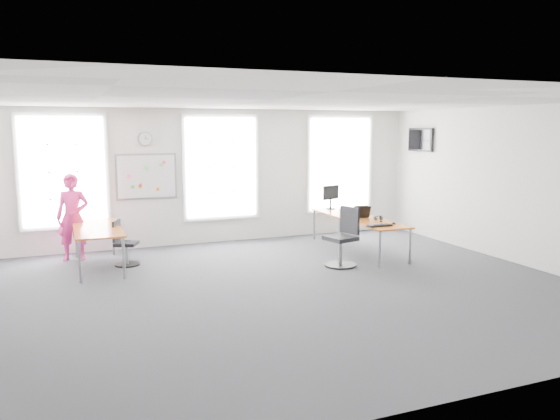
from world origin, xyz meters
name	(u,v)px	position (x,y,z in m)	size (l,w,h in m)	color
floor	(272,290)	(0.00, 0.00, 0.00)	(10.00, 10.00, 0.00)	#2A2B30
ceiling	(272,100)	(0.00, 0.00, 3.00)	(10.00, 10.00, 0.00)	white
wall_back	(208,177)	(0.00, 4.00, 1.50)	(10.00, 10.00, 0.00)	silver
wall_front	(433,250)	(0.00, -4.00, 1.50)	(10.00, 10.00, 0.00)	silver
wall_right	(517,185)	(5.00, 0.00, 1.50)	(10.00, 10.00, 0.00)	silver
window_left	(63,172)	(-3.00, 3.97, 1.70)	(1.60, 0.06, 2.20)	silver
window_mid	(221,167)	(0.30, 3.97, 1.70)	(1.60, 0.06, 2.20)	silver
window_right	(339,164)	(3.30, 3.97, 1.70)	(1.60, 0.06, 2.20)	silver
desk_right	(358,219)	(2.71, 2.02, 0.67)	(0.79, 2.95, 0.72)	#B7651D
desk_left	(97,231)	(-2.48, 2.56, 0.69)	(0.83, 2.07, 0.76)	#B7651D
chair_right	(343,240)	(1.81, 0.99, 0.49)	(0.61, 0.61, 1.11)	black
chair_left	(124,246)	(-2.02, 2.55, 0.38)	(0.52, 0.52, 0.87)	black
person	(73,217)	(-2.88, 3.35, 0.85)	(0.62, 0.41, 1.71)	#DD2778
whiteboard	(147,176)	(-1.35, 3.97, 1.55)	(1.20, 0.03, 0.90)	white
wall_clock	(145,139)	(-1.35, 3.97, 2.35)	(0.30, 0.30, 0.04)	gray
tv	(421,140)	(4.95, 3.00, 2.30)	(0.06, 0.90, 0.55)	black
keyboard	(380,226)	(2.56, 0.91, 0.73)	(0.49, 0.18, 0.02)	black
mouse	(394,223)	(2.92, 0.99, 0.74)	(0.08, 0.13, 0.05)	black
lens_cap	(381,222)	(2.85, 1.33, 0.72)	(0.06, 0.06, 0.01)	black
headphones	(378,218)	(2.89, 1.51, 0.76)	(0.16, 0.09, 0.10)	black
laptop_sleeve	(362,212)	(2.74, 1.88, 0.84)	(0.32, 0.18, 0.26)	black
paper_stack	(349,213)	(2.64, 2.26, 0.78)	(0.36, 0.27, 0.12)	beige
monitor	(331,195)	(2.72, 3.29, 1.05)	(0.48, 0.21, 0.55)	black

